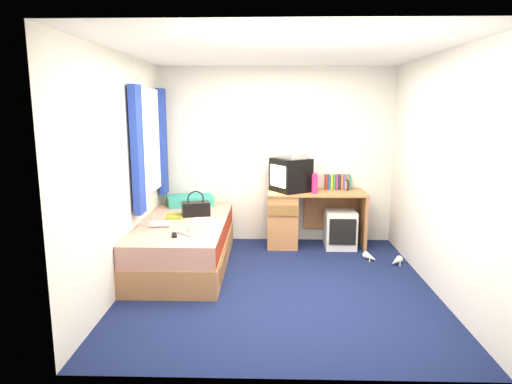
{
  "coord_description": "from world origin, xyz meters",
  "views": [
    {
      "loc": [
        -0.1,
        -4.58,
        1.88
      ],
      "look_at": [
        -0.25,
        0.7,
        0.87
      ],
      "focal_mm": 32.0,
      "sensor_mm": 36.0,
      "label": 1
    }
  ],
  "objects_px": {
    "water_bottle": "(160,224)",
    "remote_control": "(174,235)",
    "bed": "(184,244)",
    "storage_cube": "(340,229)",
    "magazine": "(175,216)",
    "crt_tv": "(291,175)",
    "vcr": "(291,156)",
    "pink_water_bottle": "(315,184)",
    "desk": "(295,216)",
    "handbag": "(196,208)",
    "pillow": "(190,200)",
    "aerosol_can": "(303,185)",
    "picture_frame": "(346,185)",
    "white_heels": "(383,259)",
    "towel": "(206,225)",
    "colour_swatch_fan": "(186,234)"
  },
  "relations": [
    {
      "from": "crt_tv",
      "to": "colour_swatch_fan",
      "type": "bearing_deg",
      "value": -72.47
    },
    {
      "from": "picture_frame",
      "to": "magazine",
      "type": "xyz_separation_m",
      "value": [
        -2.2,
        -0.73,
        -0.27
      ]
    },
    {
      "from": "bed",
      "to": "magazine",
      "type": "xyz_separation_m",
      "value": [
        -0.15,
        0.25,
        0.28
      ]
    },
    {
      "from": "picture_frame",
      "to": "desk",
      "type": "bearing_deg",
      "value": 171.01
    },
    {
      "from": "storage_cube",
      "to": "pink_water_bottle",
      "type": "xyz_separation_m",
      "value": [
        -0.36,
        -0.05,
        0.62
      ]
    },
    {
      "from": "towel",
      "to": "remote_control",
      "type": "bearing_deg",
      "value": -138.04
    },
    {
      "from": "bed",
      "to": "water_bottle",
      "type": "distance_m",
      "value": 0.45
    },
    {
      "from": "bed",
      "to": "magazine",
      "type": "height_order",
      "value": "magazine"
    },
    {
      "from": "colour_swatch_fan",
      "to": "remote_control",
      "type": "distance_m",
      "value": 0.12
    },
    {
      "from": "storage_cube",
      "to": "crt_tv",
      "type": "xyz_separation_m",
      "value": [
        -0.67,
        0.09,
        0.72
      ]
    },
    {
      "from": "storage_cube",
      "to": "magazine",
      "type": "xyz_separation_m",
      "value": [
        -2.11,
        -0.53,
        0.3
      ]
    },
    {
      "from": "water_bottle",
      "to": "remote_control",
      "type": "distance_m",
      "value": 0.41
    },
    {
      "from": "pillow",
      "to": "magazine",
      "type": "height_order",
      "value": "pillow"
    },
    {
      "from": "picture_frame",
      "to": "remote_control",
      "type": "relative_size",
      "value": 0.88
    },
    {
      "from": "towel",
      "to": "water_bottle",
      "type": "xyz_separation_m",
      "value": [
        -0.52,
        0.07,
        -0.02
      ]
    },
    {
      "from": "pillow",
      "to": "towel",
      "type": "height_order",
      "value": "pillow"
    },
    {
      "from": "bed",
      "to": "aerosol_can",
      "type": "distance_m",
      "value": 1.79
    },
    {
      "from": "desk",
      "to": "handbag",
      "type": "distance_m",
      "value": 1.4
    },
    {
      "from": "bed",
      "to": "pillow",
      "type": "distance_m",
      "value": 0.98
    },
    {
      "from": "handbag",
      "to": "white_heels",
      "type": "height_order",
      "value": "handbag"
    },
    {
      "from": "towel",
      "to": "white_heels",
      "type": "relative_size",
      "value": 0.66
    },
    {
      "from": "vcr",
      "to": "picture_frame",
      "type": "height_order",
      "value": "vcr"
    },
    {
      "from": "picture_frame",
      "to": "colour_swatch_fan",
      "type": "distance_m",
      "value": 2.46
    },
    {
      "from": "vcr",
      "to": "bed",
      "type": "bearing_deg",
      "value": -88.92
    },
    {
      "from": "picture_frame",
      "to": "remote_control",
      "type": "distance_m",
      "value": 2.58
    },
    {
      "from": "colour_swatch_fan",
      "to": "pink_water_bottle",
      "type": "bearing_deg",
      "value": 40.67
    },
    {
      "from": "desk",
      "to": "vcr",
      "type": "bearing_deg",
      "value": 176.68
    },
    {
      "from": "magazine",
      "to": "pillow",
      "type": "bearing_deg",
      "value": 83.96
    },
    {
      "from": "bed",
      "to": "white_heels",
      "type": "relative_size",
      "value": 4.36
    },
    {
      "from": "crt_tv",
      "to": "vcr",
      "type": "height_order",
      "value": "vcr"
    },
    {
      "from": "vcr",
      "to": "pink_water_bottle",
      "type": "xyz_separation_m",
      "value": [
        0.3,
        -0.15,
        -0.36
      ]
    },
    {
      "from": "storage_cube",
      "to": "magazine",
      "type": "distance_m",
      "value": 2.2
    },
    {
      "from": "crt_tv",
      "to": "colour_swatch_fan",
      "type": "xyz_separation_m",
      "value": [
        -1.16,
        -1.41,
        -0.42
      ]
    },
    {
      "from": "handbag",
      "to": "magazine",
      "type": "distance_m",
      "value": 0.27
    },
    {
      "from": "towel",
      "to": "magazine",
      "type": "distance_m",
      "value": 0.74
    },
    {
      "from": "pillow",
      "to": "towel",
      "type": "distance_m",
      "value": 1.3
    },
    {
      "from": "crt_tv",
      "to": "vcr",
      "type": "xyz_separation_m",
      "value": [
        0.0,
        0.0,
        0.26
      ]
    },
    {
      "from": "colour_swatch_fan",
      "to": "vcr",
      "type": "bearing_deg",
      "value": 50.49
    },
    {
      "from": "picture_frame",
      "to": "remote_control",
      "type": "height_order",
      "value": "picture_frame"
    },
    {
      "from": "vcr",
      "to": "handbag",
      "type": "distance_m",
      "value": 1.45
    },
    {
      "from": "desk",
      "to": "bed",
      "type": "bearing_deg",
      "value": -147.28
    },
    {
      "from": "bed",
      "to": "pillow",
      "type": "height_order",
      "value": "pillow"
    },
    {
      "from": "pink_water_bottle",
      "to": "white_heels",
      "type": "relative_size",
      "value": 0.53
    },
    {
      "from": "pink_water_bottle",
      "to": "bed",
      "type": "bearing_deg",
      "value": -155.55
    },
    {
      "from": "storage_cube",
      "to": "aerosol_can",
      "type": "height_order",
      "value": "aerosol_can"
    },
    {
      "from": "bed",
      "to": "water_bottle",
      "type": "xyz_separation_m",
      "value": [
        -0.21,
        -0.25,
        0.31
      ]
    },
    {
      "from": "water_bottle",
      "to": "remote_control",
      "type": "bearing_deg",
      "value": -56.47
    },
    {
      "from": "pink_water_bottle",
      "to": "white_heels",
      "type": "distance_m",
      "value": 1.27
    },
    {
      "from": "water_bottle",
      "to": "white_heels",
      "type": "height_order",
      "value": "water_bottle"
    },
    {
      "from": "handbag",
      "to": "towel",
      "type": "relative_size",
      "value": 1.24
    }
  ]
}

